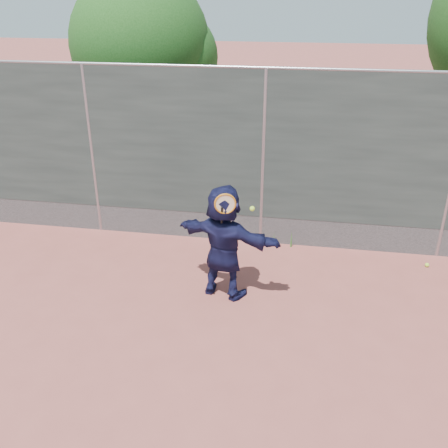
# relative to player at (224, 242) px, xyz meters

# --- Properties ---
(ground) EXTENTS (80.00, 80.00, 0.00)m
(ground) POSITION_rel_player_xyz_m (0.36, -1.76, -0.85)
(ground) COLOR #9E4C42
(ground) RESTS_ON ground
(player) EXTENTS (1.66, 0.94, 1.71)m
(player) POSITION_rel_player_xyz_m (0.00, 0.00, 0.00)
(player) COLOR #16183D
(player) RESTS_ON ground
(ball_ground) EXTENTS (0.07, 0.07, 0.07)m
(ball_ground) POSITION_rel_player_xyz_m (3.13, 1.31, -0.82)
(ball_ground) COLOR #BBF436
(ball_ground) RESTS_ON ground
(fence) EXTENTS (20.00, 0.06, 3.03)m
(fence) POSITION_rel_player_xyz_m (0.36, 1.74, 0.73)
(fence) COLOR #38423D
(fence) RESTS_ON ground
(swing_action) EXTENTS (0.54, 0.13, 0.51)m
(swing_action) POSITION_rel_player_xyz_m (0.08, -0.20, 0.65)
(swing_action) COLOR #C77212
(swing_action) RESTS_ON ground
(tree_left) EXTENTS (3.15, 3.00, 4.53)m
(tree_left) POSITION_rel_player_xyz_m (-2.49, 4.79, 2.09)
(tree_left) COLOR #382314
(tree_left) RESTS_ON ground
(weed_clump) EXTENTS (0.68, 0.07, 0.30)m
(weed_clump) POSITION_rel_player_xyz_m (0.65, 1.63, -0.72)
(weed_clump) COLOR #387226
(weed_clump) RESTS_ON ground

